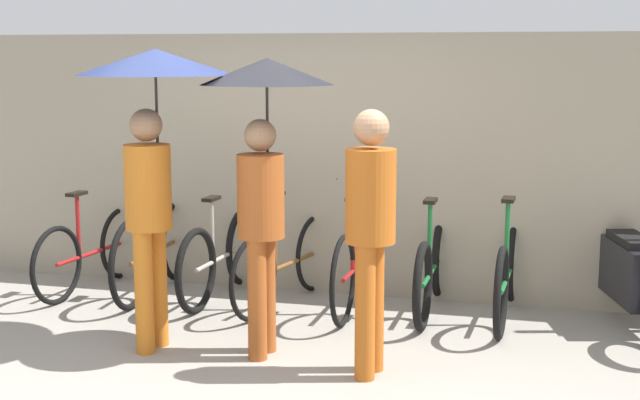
{
  "coord_description": "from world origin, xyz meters",
  "views": [
    {
      "loc": [
        2.08,
        -5.16,
        2.06
      ],
      "look_at": [
        0.45,
        1.06,
        1.0
      ],
      "focal_mm": 50.0,
      "sensor_mm": 36.0,
      "label": 1
    }
  ],
  "objects_px": {
    "parked_bicycle_2": "(221,256)",
    "pedestrian_leading": "(153,110)",
    "parked_bicycle_6": "(508,273)",
    "parked_bicycle_5": "(432,269)",
    "parked_bicycle_1": "(156,249)",
    "parked_bicycle_4": "(358,263)",
    "motorcycle": "(630,275)",
    "parked_bicycle_3": "(287,262)",
    "pedestrian_center": "(264,130)",
    "parked_bicycle_0": "(92,250)",
    "pedestrian_trailing": "(370,222)"
  },
  "relations": [
    {
      "from": "parked_bicycle_0",
      "to": "pedestrian_trailing",
      "type": "height_order",
      "value": "pedestrian_trailing"
    },
    {
      "from": "parked_bicycle_2",
      "to": "parked_bicycle_3",
      "type": "height_order",
      "value": "parked_bicycle_2"
    },
    {
      "from": "pedestrian_trailing",
      "to": "pedestrian_leading",
      "type": "bearing_deg",
      "value": 179.69
    },
    {
      "from": "parked_bicycle_2",
      "to": "parked_bicycle_6",
      "type": "distance_m",
      "value": 2.39
    },
    {
      "from": "pedestrian_leading",
      "to": "pedestrian_center",
      "type": "distance_m",
      "value": 0.79
    },
    {
      "from": "pedestrian_leading",
      "to": "pedestrian_center",
      "type": "relative_size",
      "value": 1.03
    },
    {
      "from": "parked_bicycle_3",
      "to": "parked_bicycle_2",
      "type": "bearing_deg",
      "value": 97.21
    },
    {
      "from": "pedestrian_center",
      "to": "parked_bicycle_0",
      "type": "bearing_deg",
      "value": 151.5
    },
    {
      "from": "parked_bicycle_6",
      "to": "pedestrian_trailing",
      "type": "xyz_separation_m",
      "value": [
        -0.8,
        -1.5,
        0.65
      ]
    },
    {
      "from": "parked_bicycle_0",
      "to": "pedestrian_center",
      "type": "bearing_deg",
      "value": -114.33
    },
    {
      "from": "parked_bicycle_0",
      "to": "pedestrian_center",
      "type": "distance_m",
      "value": 2.61
    },
    {
      "from": "parked_bicycle_5",
      "to": "parked_bicycle_6",
      "type": "bearing_deg",
      "value": -92.32
    },
    {
      "from": "parked_bicycle_1",
      "to": "motorcycle",
      "type": "distance_m",
      "value": 3.89
    },
    {
      "from": "parked_bicycle_3",
      "to": "pedestrian_trailing",
      "type": "distance_m",
      "value": 1.87
    },
    {
      "from": "parked_bicycle_0",
      "to": "pedestrian_leading",
      "type": "height_order",
      "value": "pedestrian_leading"
    },
    {
      "from": "parked_bicycle_0",
      "to": "motorcycle",
      "type": "bearing_deg",
      "value": -82.37
    },
    {
      "from": "parked_bicycle_6",
      "to": "pedestrian_trailing",
      "type": "relative_size",
      "value": 1.01
    },
    {
      "from": "parked_bicycle_4",
      "to": "pedestrian_center",
      "type": "relative_size",
      "value": 0.83
    },
    {
      "from": "parked_bicycle_2",
      "to": "pedestrian_trailing",
      "type": "distance_m",
      "value": 2.28
    },
    {
      "from": "parked_bicycle_2",
      "to": "pedestrian_leading",
      "type": "xyz_separation_m",
      "value": [
        0.02,
        -1.3,
        1.32
      ]
    },
    {
      "from": "parked_bicycle_6",
      "to": "parked_bicycle_5",
      "type": "bearing_deg",
      "value": 89.62
    },
    {
      "from": "parked_bicycle_5",
      "to": "parked_bicycle_1",
      "type": "bearing_deg",
      "value": 91.27
    },
    {
      "from": "parked_bicycle_3",
      "to": "parked_bicycle_5",
      "type": "height_order",
      "value": "parked_bicycle_3"
    },
    {
      "from": "parked_bicycle_1",
      "to": "parked_bicycle_5",
      "type": "xyz_separation_m",
      "value": [
        2.39,
        0.04,
        -0.03
      ]
    },
    {
      "from": "parked_bicycle_5",
      "to": "motorcycle",
      "type": "xyz_separation_m",
      "value": [
        1.51,
        0.03,
        0.03
      ]
    },
    {
      "from": "pedestrian_leading",
      "to": "motorcycle",
      "type": "distance_m",
      "value": 3.77
    },
    {
      "from": "parked_bicycle_1",
      "to": "pedestrian_trailing",
      "type": "height_order",
      "value": "pedestrian_trailing"
    },
    {
      "from": "parked_bicycle_1",
      "to": "parked_bicycle_4",
      "type": "relative_size",
      "value": 1.04
    },
    {
      "from": "parked_bicycle_3",
      "to": "pedestrian_leading",
      "type": "distance_m",
      "value": 1.9
    },
    {
      "from": "parked_bicycle_2",
      "to": "parked_bicycle_6",
      "type": "height_order",
      "value": "parked_bicycle_2"
    },
    {
      "from": "parked_bicycle_1",
      "to": "parked_bicycle_5",
      "type": "height_order",
      "value": "parked_bicycle_1"
    },
    {
      "from": "parked_bicycle_1",
      "to": "pedestrian_leading",
      "type": "distance_m",
      "value": 1.92
    },
    {
      "from": "parked_bicycle_3",
      "to": "pedestrian_leading",
      "type": "bearing_deg",
      "value": 167.8
    },
    {
      "from": "parked_bicycle_3",
      "to": "pedestrian_center",
      "type": "bearing_deg",
      "value": -157.39
    },
    {
      "from": "parked_bicycle_5",
      "to": "pedestrian_center",
      "type": "xyz_separation_m",
      "value": [
        -0.99,
        -1.26,
        1.19
      ]
    },
    {
      "from": "parked_bicycle_4",
      "to": "motorcycle",
      "type": "height_order",
      "value": "parked_bicycle_4"
    },
    {
      "from": "parked_bicycle_0",
      "to": "parked_bicycle_5",
      "type": "distance_m",
      "value": 2.99
    },
    {
      "from": "parked_bicycle_2",
      "to": "parked_bicycle_3",
      "type": "xyz_separation_m",
      "value": [
        0.6,
        -0.06,
        -0.0
      ]
    },
    {
      "from": "parked_bicycle_6",
      "to": "pedestrian_trailing",
      "type": "distance_m",
      "value": 1.82
    },
    {
      "from": "pedestrian_leading",
      "to": "pedestrian_trailing",
      "type": "xyz_separation_m",
      "value": [
        1.57,
        -0.2,
        -0.67
      ]
    },
    {
      "from": "parked_bicycle_5",
      "to": "parked_bicycle_0",
      "type": "bearing_deg",
      "value": 91.82
    },
    {
      "from": "parked_bicycle_0",
      "to": "parked_bicycle_6",
      "type": "relative_size",
      "value": 0.93
    },
    {
      "from": "parked_bicycle_0",
      "to": "parked_bicycle_6",
      "type": "bearing_deg",
      "value": -82.9
    },
    {
      "from": "pedestrian_trailing",
      "to": "parked_bicycle_0",
      "type": "bearing_deg",
      "value": 159.61
    },
    {
      "from": "parked_bicycle_2",
      "to": "pedestrian_trailing",
      "type": "xyz_separation_m",
      "value": [
        1.59,
        -1.5,
        0.65
      ]
    },
    {
      "from": "pedestrian_center",
      "to": "parked_bicycle_4",
      "type": "bearing_deg",
      "value": 74.09
    },
    {
      "from": "parked_bicycle_6",
      "to": "motorcycle",
      "type": "distance_m",
      "value": 0.91
    },
    {
      "from": "parked_bicycle_0",
      "to": "parked_bicycle_6",
      "type": "height_order",
      "value": "parked_bicycle_6"
    },
    {
      "from": "parked_bicycle_1",
      "to": "pedestrian_trailing",
      "type": "distance_m",
      "value": 2.72
    },
    {
      "from": "parked_bicycle_2",
      "to": "pedestrian_leading",
      "type": "height_order",
      "value": "pedestrian_leading"
    }
  ]
}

